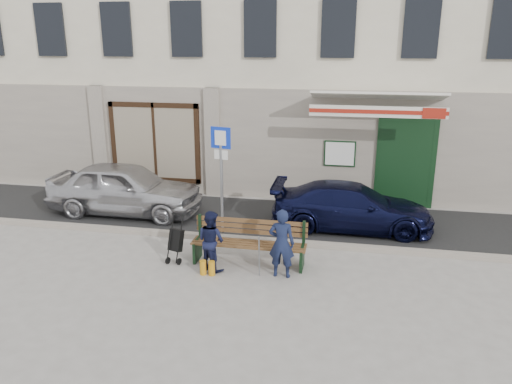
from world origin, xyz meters
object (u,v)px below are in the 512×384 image
(parking_sign, at_px, (221,165))
(bench, at_px, (247,243))
(car_silver, at_px, (125,188))
(man, at_px, (282,243))
(stroller, at_px, (176,241))
(woman, at_px, (211,240))
(car_navy, at_px, (352,207))

(parking_sign, relative_size, bench, 1.10)
(car_silver, xyz_separation_m, man, (4.67, -2.95, 0.00))
(man, bearing_deg, car_silver, -31.60)
(parking_sign, bearing_deg, bench, -44.42)
(man, xyz_separation_m, stroller, (-2.30, 0.30, -0.26))
(bench, bearing_deg, woman, -149.43)
(parking_sign, relative_size, woman, 2.10)
(car_silver, height_order, parking_sign, parking_sign)
(parking_sign, xyz_separation_m, bench, (0.88, -1.36, -1.31))
(car_silver, relative_size, bench, 1.72)
(car_navy, bearing_deg, bench, 139.15)
(car_navy, relative_size, bench, 1.64)
(car_navy, bearing_deg, woman, 135.61)
(parking_sign, distance_m, bench, 2.08)
(bench, relative_size, woman, 1.91)
(car_navy, relative_size, man, 2.79)
(car_navy, bearing_deg, parking_sign, 110.34)
(bench, relative_size, stroller, 2.39)
(car_silver, height_order, stroller, car_silver)
(parking_sign, bearing_deg, woman, -69.97)
(bench, bearing_deg, car_navy, 49.58)
(woman, relative_size, stroller, 1.25)
(woman, height_order, stroller, woman)
(car_navy, distance_m, parking_sign, 3.43)
(car_silver, bearing_deg, stroller, -137.84)
(car_silver, relative_size, man, 2.92)
(woman, bearing_deg, bench, -120.29)
(woman, bearing_deg, stroller, 12.90)
(car_silver, height_order, car_navy, car_silver)
(car_navy, bearing_deg, stroller, 125.56)
(parking_sign, height_order, stroller, parking_sign)
(man, relative_size, stroller, 1.41)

